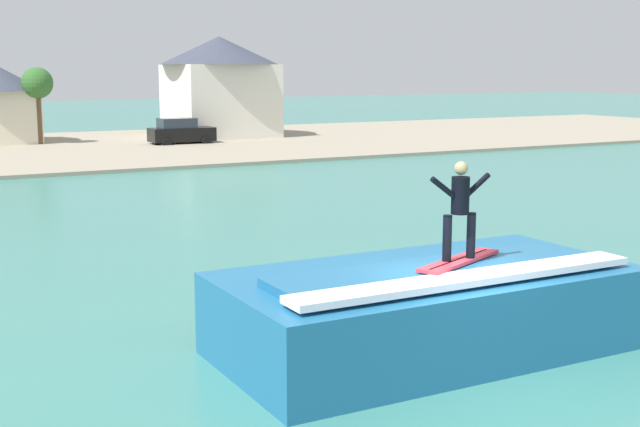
{
  "coord_description": "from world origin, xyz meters",
  "views": [
    {
      "loc": [
        -8.74,
        -10.86,
        5.04
      ],
      "look_at": [
        -0.0,
        5.29,
        1.91
      ],
      "focal_mm": 47.75,
      "sensor_mm": 36.0,
      "label": 1
    }
  ],
  "objects_px": {
    "house_gabled_white": "(220,83)",
    "tree_tall_bare": "(37,85)",
    "wave_crest": "(427,309)",
    "surfboard": "(459,260)",
    "car_far_shore": "(181,132)",
    "surfer": "(460,205)"
  },
  "relations": [
    {
      "from": "surfer",
      "to": "tree_tall_bare",
      "type": "xyz_separation_m",
      "value": [
        1.23,
        45.85,
        1.3
      ]
    },
    {
      "from": "surfboard",
      "to": "tree_tall_bare",
      "type": "bearing_deg",
      "value": 88.52
    },
    {
      "from": "surfer",
      "to": "car_far_shore",
      "type": "height_order",
      "value": "surfer"
    },
    {
      "from": "house_gabled_white",
      "to": "tree_tall_bare",
      "type": "relative_size",
      "value": 1.66
    },
    {
      "from": "surfboard",
      "to": "surfer",
      "type": "relative_size",
      "value": 1.28
    },
    {
      "from": "house_gabled_white",
      "to": "car_far_shore",
      "type": "bearing_deg",
      "value": -135.99
    },
    {
      "from": "car_far_shore",
      "to": "house_gabled_white",
      "type": "relative_size",
      "value": 0.49
    },
    {
      "from": "surfboard",
      "to": "surfer",
      "type": "distance_m",
      "value": 1.01
    },
    {
      "from": "wave_crest",
      "to": "tree_tall_bare",
      "type": "height_order",
      "value": "tree_tall_bare"
    },
    {
      "from": "house_gabled_white",
      "to": "tree_tall_bare",
      "type": "bearing_deg",
      "value": -177.64
    },
    {
      "from": "surfer",
      "to": "tree_tall_bare",
      "type": "relative_size",
      "value": 0.34
    },
    {
      "from": "surfboard",
      "to": "car_far_shore",
      "type": "bearing_deg",
      "value": 77.32
    },
    {
      "from": "surfer",
      "to": "car_far_shore",
      "type": "relative_size",
      "value": 0.41
    },
    {
      "from": "car_far_shore",
      "to": "house_gabled_white",
      "type": "height_order",
      "value": "house_gabled_white"
    },
    {
      "from": "surfboard",
      "to": "house_gabled_white",
      "type": "distance_m",
      "value": 48.49
    },
    {
      "from": "car_far_shore",
      "to": "surfboard",
      "type": "bearing_deg",
      "value": -102.68
    },
    {
      "from": "surfboard",
      "to": "house_gabled_white",
      "type": "relative_size",
      "value": 0.26
    },
    {
      "from": "surfer",
      "to": "house_gabled_white",
      "type": "relative_size",
      "value": 0.2
    },
    {
      "from": "house_gabled_white",
      "to": "wave_crest",
      "type": "bearing_deg",
      "value": -107.45
    },
    {
      "from": "surfboard",
      "to": "house_gabled_white",
      "type": "xyz_separation_m",
      "value": [
        14.03,
        46.35,
        2.33
      ]
    },
    {
      "from": "surfboard",
      "to": "tree_tall_bare",
      "type": "distance_m",
      "value": 45.9
    },
    {
      "from": "wave_crest",
      "to": "surfboard",
      "type": "height_order",
      "value": "surfboard"
    }
  ]
}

